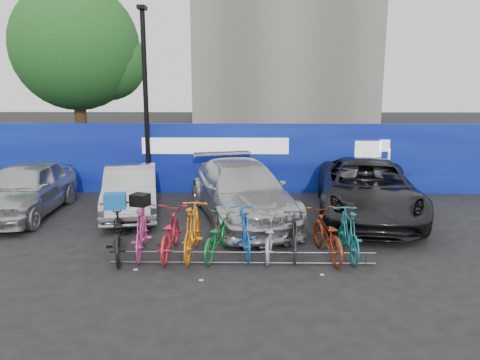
{
  "coord_description": "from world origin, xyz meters",
  "views": [
    {
      "loc": [
        0.09,
        -9.89,
        3.79
      ],
      "look_at": [
        -0.09,
        2.0,
        1.29
      ],
      "focal_mm": 35.0,
      "sensor_mm": 36.0,
      "label": 1
    }
  ],
  "objects_px": {
    "bike_3": "(192,230)",
    "bike_9": "(348,233)",
    "bike_5": "(244,231)",
    "car_1": "(131,191)",
    "bike_7": "(294,235)",
    "car_3": "(367,189)",
    "lamppost": "(146,98)",
    "car_2": "(242,191)",
    "bike_1": "(141,230)",
    "car_0": "(25,189)",
    "bike_2": "(169,233)",
    "tree": "(82,50)",
    "bike_4": "(217,236)",
    "bike_0": "(117,232)",
    "bike_6": "(269,236)",
    "bike_8": "(327,235)",
    "bike_rack": "(243,258)"
  },
  "relations": [
    {
      "from": "bike_7",
      "to": "tree",
      "type": "bearing_deg",
      "value": -48.34
    },
    {
      "from": "lamppost",
      "to": "car_1",
      "type": "bearing_deg",
      "value": -92.6
    },
    {
      "from": "car_0",
      "to": "bike_7",
      "type": "xyz_separation_m",
      "value": [
        7.44,
        -3.16,
        -0.28
      ]
    },
    {
      "from": "car_1",
      "to": "bike_2",
      "type": "relative_size",
      "value": 2.15
    },
    {
      "from": "car_1",
      "to": "bike_1",
      "type": "height_order",
      "value": "car_1"
    },
    {
      "from": "bike_rack",
      "to": "bike_7",
      "type": "bearing_deg",
      "value": 25.03
    },
    {
      "from": "car_2",
      "to": "bike_1",
      "type": "bearing_deg",
      "value": -142.92
    },
    {
      "from": "tree",
      "to": "bike_7",
      "type": "distance_m",
      "value": 13.64
    },
    {
      "from": "bike_1",
      "to": "bike_5",
      "type": "distance_m",
      "value": 2.27
    },
    {
      "from": "lamppost",
      "to": "bike_7",
      "type": "distance_m",
      "value": 7.51
    },
    {
      "from": "bike_1",
      "to": "bike_3",
      "type": "distance_m",
      "value": 1.15
    },
    {
      "from": "bike_3",
      "to": "bike_5",
      "type": "xyz_separation_m",
      "value": [
        1.13,
        0.14,
        -0.05
      ]
    },
    {
      "from": "bike_0",
      "to": "bike_5",
      "type": "height_order",
      "value": "bike_0"
    },
    {
      "from": "tree",
      "to": "car_2",
      "type": "distance_m",
      "value": 10.74
    },
    {
      "from": "bike_1",
      "to": "bike_3",
      "type": "height_order",
      "value": "bike_3"
    },
    {
      "from": "bike_2",
      "to": "bike_5",
      "type": "relative_size",
      "value": 1.08
    },
    {
      "from": "car_3",
      "to": "bike_1",
      "type": "distance_m",
      "value": 6.54
    },
    {
      "from": "bike_0",
      "to": "bike_8",
      "type": "xyz_separation_m",
      "value": [
        4.62,
        0.02,
        -0.04
      ]
    },
    {
      "from": "bike_3",
      "to": "bike_8",
      "type": "relative_size",
      "value": 1.03
    },
    {
      "from": "bike_2",
      "to": "bike_3",
      "type": "bearing_deg",
      "value": 174.18
    },
    {
      "from": "car_2",
      "to": "bike_2",
      "type": "bearing_deg",
      "value": -133.91
    },
    {
      "from": "bike_2",
      "to": "bike_5",
      "type": "distance_m",
      "value": 1.65
    },
    {
      "from": "bike_1",
      "to": "bike_4",
      "type": "xyz_separation_m",
      "value": [
        1.69,
        -0.06,
        -0.11
      ]
    },
    {
      "from": "bike_6",
      "to": "car_3",
      "type": "bearing_deg",
      "value": -126.55
    },
    {
      "from": "bike_9",
      "to": "bike_2",
      "type": "bearing_deg",
      "value": -3.08
    },
    {
      "from": "car_1",
      "to": "bike_9",
      "type": "distance_m",
      "value": 6.56
    },
    {
      "from": "bike_4",
      "to": "bike_7",
      "type": "height_order",
      "value": "bike_7"
    },
    {
      "from": "bike_0",
      "to": "bike_2",
      "type": "relative_size",
      "value": 1.08
    },
    {
      "from": "car_1",
      "to": "bike_2",
      "type": "xyz_separation_m",
      "value": [
        1.67,
        -3.33,
        -0.18
      ]
    },
    {
      "from": "bike_3",
      "to": "tree",
      "type": "bearing_deg",
      "value": -57.73
    },
    {
      "from": "lamppost",
      "to": "car_2",
      "type": "relative_size",
      "value": 1.12
    },
    {
      "from": "car_0",
      "to": "bike_2",
      "type": "relative_size",
      "value": 2.36
    },
    {
      "from": "tree",
      "to": "car_3",
      "type": "height_order",
      "value": "tree"
    },
    {
      "from": "bike_5",
      "to": "tree",
      "type": "bearing_deg",
      "value": -64.31
    },
    {
      "from": "bike_9",
      "to": "bike_1",
      "type": "bearing_deg",
      "value": -3.27
    },
    {
      "from": "bike_3",
      "to": "bike_4",
      "type": "distance_m",
      "value": 0.56
    },
    {
      "from": "bike_4",
      "to": "bike_5",
      "type": "xyz_separation_m",
      "value": [
        0.59,
        0.11,
        0.08
      ]
    },
    {
      "from": "car_3",
      "to": "bike_0",
      "type": "bearing_deg",
      "value": -144.96
    },
    {
      "from": "bike_3",
      "to": "bike_7",
      "type": "relative_size",
      "value": 1.2
    },
    {
      "from": "bike_7",
      "to": "car_2",
      "type": "bearing_deg",
      "value": -64.09
    },
    {
      "from": "car_1",
      "to": "car_3",
      "type": "height_order",
      "value": "car_3"
    },
    {
      "from": "lamppost",
      "to": "car_0",
      "type": "distance_m",
      "value": 4.61
    },
    {
      "from": "car_1",
      "to": "bike_7",
      "type": "bearing_deg",
      "value": -48.77
    },
    {
      "from": "bike_5",
      "to": "bike_6",
      "type": "bearing_deg",
      "value": 162.38
    },
    {
      "from": "car_0",
      "to": "bike_4",
      "type": "xyz_separation_m",
      "value": [
        5.74,
        -3.15,
        -0.32
      ]
    },
    {
      "from": "bike_7",
      "to": "bike_8",
      "type": "height_order",
      "value": "bike_8"
    },
    {
      "from": "bike_3",
      "to": "bike_9",
      "type": "xyz_separation_m",
      "value": [
        3.41,
        -0.02,
        -0.05
      ]
    },
    {
      "from": "car_2",
      "to": "bike_5",
      "type": "relative_size",
      "value": 3.04
    },
    {
      "from": "bike_2",
      "to": "bike_9",
      "type": "relative_size",
      "value": 1.06
    },
    {
      "from": "car_1",
      "to": "bike_9",
      "type": "xyz_separation_m",
      "value": [
        5.6,
        -3.41,
        -0.14
      ]
    }
  ]
}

